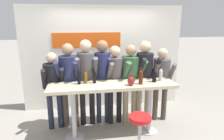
{
  "coord_description": "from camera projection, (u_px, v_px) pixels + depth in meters",
  "views": [
    {
      "loc": [
        -0.57,
        -3.48,
        2.23
      ],
      "look_at": [
        0.0,
        0.08,
        1.31
      ],
      "focal_mm": 32.0,
      "sensor_mm": 36.0,
      "label": 1
    }
  ],
  "objects": [
    {
      "name": "person_left",
      "position": [
        69.0,
        77.0,
        4.01
      ],
      "size": [
        0.47,
        0.58,
        1.78
      ],
      "rotation": [
        0.0,
        0.0,
        -0.07
      ],
      "color": "#473D33",
      "rests_on": "ground_plane"
    },
    {
      "name": "back_wall",
      "position": [
        103.0,
        58.0,
        5.04
      ],
      "size": [
        3.98,
        0.12,
        2.56
      ],
      "color": "silver",
      "rests_on": "ground_plane"
    },
    {
      "name": "person_far_left",
      "position": [
        53.0,
        83.0,
        3.98
      ],
      "size": [
        0.47,
        0.56,
        1.61
      ],
      "rotation": [
        0.0,
        0.0,
        0.15
      ],
      "color": "#23283D",
      "rests_on": "ground_plane"
    },
    {
      "name": "wine_bottle_2",
      "position": [
        94.0,
        77.0,
        3.74
      ],
      "size": [
        0.06,
        0.06,
        0.28
      ],
      "color": "black",
      "rests_on": "tasting_table"
    },
    {
      "name": "person_center_right",
      "position": [
        115.0,
        77.0,
        4.18
      ],
      "size": [
        0.48,
        0.58,
        1.71
      ],
      "rotation": [
        0.0,
        0.0,
        0.16
      ],
      "color": "black",
      "rests_on": "ground_plane"
    },
    {
      "name": "decorative_vase",
      "position": [
        131.0,
        81.0,
        3.62
      ],
      "size": [
        0.13,
        0.13,
        0.22
      ],
      "color": "maroon",
      "rests_on": "tasting_table"
    },
    {
      "name": "person_right",
      "position": [
        131.0,
        76.0,
        4.2
      ],
      "size": [
        0.52,
        0.61,
        1.72
      ],
      "rotation": [
        0.0,
        0.0,
        0.2
      ],
      "color": "gray",
      "rests_on": "ground_plane"
    },
    {
      "name": "person_center",
      "position": [
        103.0,
        73.0,
        4.16
      ],
      "size": [
        0.43,
        0.57,
        1.82
      ],
      "rotation": [
        0.0,
        0.0,
        -0.14
      ],
      "color": "#23283D",
      "rests_on": "ground_plane"
    },
    {
      "name": "wine_bottle_3",
      "position": [
        141.0,
        77.0,
        3.68
      ],
      "size": [
        0.08,
        0.08,
        0.31
      ],
      "color": "#4C1E0F",
      "rests_on": "tasting_table"
    },
    {
      "name": "person_center_left",
      "position": [
        86.0,
        74.0,
        4.09
      ],
      "size": [
        0.43,
        0.56,
        1.84
      ],
      "rotation": [
        0.0,
        0.0,
        0.0
      ],
      "color": "black",
      "rests_on": "ground_plane"
    },
    {
      "name": "wine_bottle_0",
      "position": [
        154.0,
        76.0,
        3.82
      ],
      "size": [
        0.08,
        0.08,
        0.26
      ],
      "color": "black",
      "rests_on": "tasting_table"
    },
    {
      "name": "ground_plane",
      "position": [
        113.0,
        134.0,
        3.98
      ],
      "size": [
        40.0,
        40.0,
        0.0
      ],
      "primitive_type": "plane",
      "color": "gray"
    },
    {
      "name": "person_far_right",
      "position": [
        145.0,
        73.0,
        4.22
      ],
      "size": [
        0.48,
        0.6,
        1.8
      ],
      "rotation": [
        0.0,
        0.0,
        0.15
      ],
      "color": "gray",
      "rests_on": "ground_plane"
    },
    {
      "name": "person_rightmost",
      "position": [
        161.0,
        77.0,
        4.33
      ],
      "size": [
        0.47,
        0.57,
        1.64
      ],
      "rotation": [
        0.0,
        0.0,
        -0.13
      ],
      "color": "#473D33",
      "rests_on": "ground_plane"
    },
    {
      "name": "bar_stool",
      "position": [
        140.0,
        129.0,
        3.32
      ],
      "size": [
        0.39,
        0.39,
        0.69
      ],
      "color": "#B2B2B7",
      "rests_on": "ground_plane"
    },
    {
      "name": "wine_bottle_4",
      "position": [
        161.0,
        74.0,
        3.91
      ],
      "size": [
        0.07,
        0.07,
        0.27
      ],
      "color": "#B7BCC1",
      "rests_on": "tasting_table"
    },
    {
      "name": "wine_bottle_5",
      "position": [
        86.0,
        77.0,
        3.73
      ],
      "size": [
        0.06,
        0.06,
        0.27
      ],
      "color": "brown",
      "rests_on": "tasting_table"
    },
    {
      "name": "wine_bottle_1",
      "position": [
        79.0,
        77.0,
        3.68
      ],
      "size": [
        0.06,
        0.06,
        0.29
      ],
      "color": "black",
      "rests_on": "tasting_table"
    },
    {
      "name": "tasting_table",
      "position": [
        113.0,
        93.0,
        3.76
      ],
      "size": [
        2.38,
        0.54,
        1.06
      ],
      "color": "beige",
      "rests_on": "ground_plane"
    }
  ]
}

